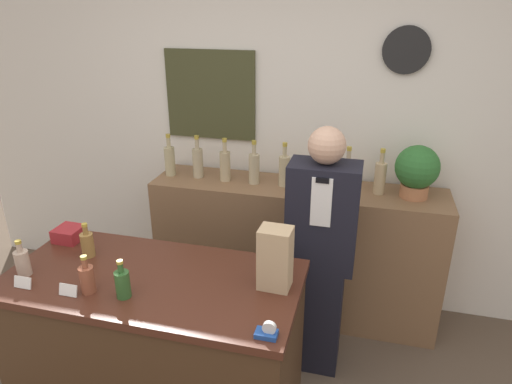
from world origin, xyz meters
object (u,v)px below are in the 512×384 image
object	(u,v)px
potted_plant	(417,170)
tape_dispenser	(267,332)
paper_bag	(275,258)
shopkeeper	(320,257)

from	to	relation	value
potted_plant	tape_dispenser	distance (m)	1.61
potted_plant	tape_dispenser	bearing A→B (deg)	-113.26
potted_plant	tape_dispenser	size ratio (longest dim) A/B	3.83
potted_plant	paper_bag	size ratio (longest dim) A/B	1.14
shopkeeper	paper_bag	world-z (taller)	shopkeeper
paper_bag	tape_dispenser	size ratio (longest dim) A/B	3.36
paper_bag	tape_dispenser	xyz separation A→B (m)	(0.05, -0.35, -0.13)
paper_bag	tape_dispenser	world-z (taller)	paper_bag
shopkeeper	potted_plant	xyz separation A→B (m)	(0.53, 0.53, 0.41)
paper_bag	tape_dispenser	distance (m)	0.38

